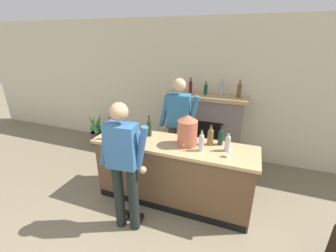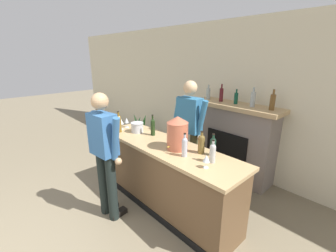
{
  "view_description": "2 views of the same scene",
  "coord_description": "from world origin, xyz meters",
  "px_view_note": "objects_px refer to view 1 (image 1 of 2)",
  "views": [
    {
      "loc": [
        0.89,
        -0.46,
        2.38
      ],
      "look_at": [
        -0.18,
        2.39,
        1.17
      ],
      "focal_mm": 24.0,
      "sensor_mm": 36.0,
      "label": 1
    },
    {
      "loc": [
        2.06,
        0.35,
        2.15
      ],
      "look_at": [
        -0.28,
        2.5,
        1.14
      ],
      "focal_mm": 24.0,
      "sensor_mm": 36.0,
      "label": 2
    }
  ],
  "objects_px": {
    "ice_bucket_steel": "(130,131)",
    "wine_bottle_burgundy_dark": "(111,129)",
    "wine_bottle_cabernet_heavy": "(149,127)",
    "wine_glass_front_left": "(229,149)",
    "wine_bottle_port_short": "(201,141)",
    "wine_bottle_rose_blush": "(210,136)",
    "fireplace_stone": "(204,127)",
    "wine_bottle_chardonnay_pale": "(221,136)",
    "wine_glass_mid_counter": "(112,126)",
    "wine_glass_near_bucket": "(109,128)",
    "wine_bottle_riesling_slim": "(228,142)",
    "potted_plant_corner": "(97,132)",
    "person_customer": "(124,164)",
    "copper_dispenser": "(187,130)",
    "person_bartender": "(178,126)"
  },
  "relations": [
    {
      "from": "ice_bucket_steel",
      "to": "wine_bottle_burgundy_dark",
      "type": "relative_size",
      "value": 0.6
    },
    {
      "from": "wine_bottle_cabernet_heavy",
      "to": "wine_glass_front_left",
      "type": "xyz_separation_m",
      "value": [
        1.2,
        -0.23,
        -0.04
      ]
    },
    {
      "from": "wine_bottle_port_short",
      "to": "wine_glass_front_left",
      "type": "bearing_deg",
      "value": -6.69
    },
    {
      "from": "wine_bottle_cabernet_heavy",
      "to": "wine_bottle_rose_blush",
      "type": "bearing_deg",
      "value": 1.79
    },
    {
      "from": "wine_bottle_rose_blush",
      "to": "fireplace_stone",
      "type": "bearing_deg",
      "value": 104.6
    },
    {
      "from": "fireplace_stone",
      "to": "wine_bottle_chardonnay_pale",
      "type": "relative_size",
      "value": 6.02
    },
    {
      "from": "wine_bottle_chardonnay_pale",
      "to": "wine_glass_mid_counter",
      "type": "height_order",
      "value": "wine_bottle_chardonnay_pale"
    },
    {
      "from": "wine_glass_mid_counter",
      "to": "wine_glass_front_left",
      "type": "height_order",
      "value": "wine_glass_mid_counter"
    },
    {
      "from": "fireplace_stone",
      "to": "wine_bottle_burgundy_dark",
      "type": "relative_size",
      "value": 4.93
    },
    {
      "from": "wine_bottle_rose_blush",
      "to": "wine_glass_front_left",
      "type": "xyz_separation_m",
      "value": [
        0.28,
        -0.26,
        -0.03
      ]
    },
    {
      "from": "wine_bottle_rose_blush",
      "to": "wine_glass_near_bucket",
      "type": "height_order",
      "value": "wine_bottle_rose_blush"
    },
    {
      "from": "wine_bottle_riesling_slim",
      "to": "wine_bottle_burgundy_dark",
      "type": "bearing_deg",
      "value": -172.37
    },
    {
      "from": "wine_bottle_burgundy_dark",
      "to": "wine_bottle_chardonnay_pale",
      "type": "relative_size",
      "value": 1.22
    },
    {
      "from": "potted_plant_corner",
      "to": "wine_bottle_riesling_slim",
      "type": "distance_m",
      "value": 3.4
    },
    {
      "from": "wine_glass_mid_counter",
      "to": "ice_bucket_steel",
      "type": "bearing_deg",
      "value": -1.54
    },
    {
      "from": "ice_bucket_steel",
      "to": "person_customer",
      "type": "bearing_deg",
      "value": -66.26
    },
    {
      "from": "copper_dispenser",
      "to": "wine_bottle_port_short",
      "type": "bearing_deg",
      "value": -23.89
    },
    {
      "from": "copper_dispenser",
      "to": "wine_glass_near_bucket",
      "type": "height_order",
      "value": "copper_dispenser"
    },
    {
      "from": "potted_plant_corner",
      "to": "wine_bottle_cabernet_heavy",
      "type": "relative_size",
      "value": 2.42
    },
    {
      "from": "person_bartender",
      "to": "wine_bottle_port_short",
      "type": "distance_m",
      "value": 0.86
    },
    {
      "from": "fireplace_stone",
      "to": "ice_bucket_steel",
      "type": "relative_size",
      "value": 8.29
    },
    {
      "from": "fireplace_stone",
      "to": "wine_glass_near_bucket",
      "type": "distance_m",
      "value": 2.0
    },
    {
      "from": "copper_dispenser",
      "to": "wine_glass_front_left",
      "type": "relative_size",
      "value": 2.88
    },
    {
      "from": "person_customer",
      "to": "wine_bottle_cabernet_heavy",
      "type": "distance_m",
      "value": 0.85
    },
    {
      "from": "copper_dispenser",
      "to": "wine_bottle_burgundy_dark",
      "type": "height_order",
      "value": "copper_dispenser"
    },
    {
      "from": "wine_bottle_port_short",
      "to": "copper_dispenser",
      "type": "bearing_deg",
      "value": 156.11
    },
    {
      "from": "wine_bottle_riesling_slim",
      "to": "wine_bottle_port_short",
      "type": "xyz_separation_m",
      "value": [
        -0.32,
        -0.12,
        0.01
      ]
    },
    {
      "from": "wine_bottle_cabernet_heavy",
      "to": "wine_bottle_port_short",
      "type": "bearing_deg",
      "value": -12.83
    },
    {
      "from": "ice_bucket_steel",
      "to": "wine_bottle_port_short",
      "type": "distance_m",
      "value": 1.13
    },
    {
      "from": "copper_dispenser",
      "to": "wine_bottle_chardonnay_pale",
      "type": "xyz_separation_m",
      "value": [
        0.43,
        0.17,
        -0.1
      ]
    },
    {
      "from": "fireplace_stone",
      "to": "wine_bottle_rose_blush",
      "type": "xyz_separation_m",
      "value": [
        0.35,
        -1.36,
        0.42
      ]
    },
    {
      "from": "wine_bottle_port_short",
      "to": "wine_bottle_chardonnay_pale",
      "type": "relative_size",
      "value": 1.07
    },
    {
      "from": "wine_glass_mid_counter",
      "to": "wine_glass_near_bucket",
      "type": "height_order",
      "value": "wine_glass_near_bucket"
    },
    {
      "from": "person_customer",
      "to": "wine_bottle_cabernet_heavy",
      "type": "height_order",
      "value": "person_customer"
    },
    {
      "from": "wine_bottle_riesling_slim",
      "to": "wine_bottle_rose_blush",
      "type": "bearing_deg",
      "value": 157.2
    },
    {
      "from": "fireplace_stone",
      "to": "wine_glass_front_left",
      "type": "relative_size",
      "value": 10.92
    },
    {
      "from": "copper_dispenser",
      "to": "wine_bottle_chardonnay_pale",
      "type": "relative_size",
      "value": 1.59
    },
    {
      "from": "fireplace_stone",
      "to": "person_bartender",
      "type": "height_order",
      "value": "person_bartender"
    },
    {
      "from": "person_bartender",
      "to": "copper_dispenser",
      "type": "height_order",
      "value": "person_bartender"
    },
    {
      "from": "wine_bottle_cabernet_heavy",
      "to": "potted_plant_corner",
      "type": "bearing_deg",
      "value": 149.31
    },
    {
      "from": "wine_bottle_chardonnay_pale",
      "to": "wine_glass_near_bucket",
      "type": "height_order",
      "value": "wine_bottle_chardonnay_pale"
    },
    {
      "from": "ice_bucket_steel",
      "to": "wine_bottle_chardonnay_pale",
      "type": "height_order",
      "value": "wine_bottle_chardonnay_pale"
    },
    {
      "from": "potted_plant_corner",
      "to": "wine_bottle_chardonnay_pale",
      "type": "distance_m",
      "value": 3.25
    },
    {
      "from": "ice_bucket_steel",
      "to": "wine_bottle_port_short",
      "type": "height_order",
      "value": "wine_bottle_port_short"
    },
    {
      "from": "person_bartender",
      "to": "wine_bottle_chardonnay_pale",
      "type": "height_order",
      "value": "person_bartender"
    },
    {
      "from": "wine_bottle_burgundy_dark",
      "to": "wine_glass_near_bucket",
      "type": "height_order",
      "value": "wine_bottle_burgundy_dark"
    },
    {
      "from": "potted_plant_corner",
      "to": "person_bartender",
      "type": "relative_size",
      "value": 0.44
    },
    {
      "from": "wine_bottle_riesling_slim",
      "to": "wine_glass_near_bucket",
      "type": "bearing_deg",
      "value": -175.92
    },
    {
      "from": "wine_bottle_rose_blush",
      "to": "wine_bottle_port_short",
      "type": "xyz_separation_m",
      "value": [
        -0.08,
        -0.22,
        -0.0
      ]
    },
    {
      "from": "person_customer",
      "to": "person_bartender",
      "type": "xyz_separation_m",
      "value": [
        0.27,
        1.3,
        0.04
      ]
    }
  ]
}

